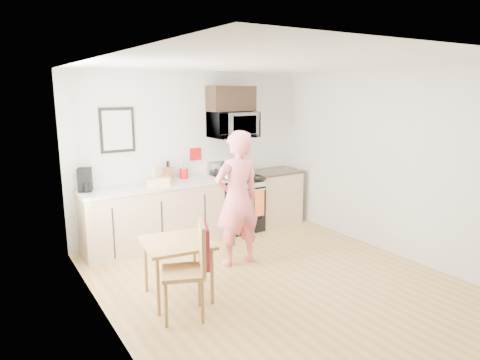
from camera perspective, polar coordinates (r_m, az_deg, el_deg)
floor at (r=5.43m, az=4.91°, el=-13.39°), size 4.60×4.60×0.00m
back_wall at (r=6.96m, az=-6.38°, el=3.44°), size 4.00×0.04×2.60m
front_wall at (r=3.54m, az=28.47°, el=-6.34°), size 4.00×0.04×2.60m
left_wall at (r=4.15m, az=-17.41°, el=-2.87°), size 0.04×4.60×2.60m
right_wall at (r=6.41m, az=19.57°, el=2.09°), size 0.04×4.60×2.60m
ceiling at (r=4.92m, az=5.47°, el=15.14°), size 4.00×4.60×0.04m
window at (r=4.87m, az=-19.63°, el=2.14°), size 0.06×1.40×1.50m
cabinet_left at (r=6.56m, az=-11.36°, el=-4.85°), size 2.10×0.60×0.90m
countertop_left at (r=6.45m, az=-11.53°, el=-0.85°), size 2.14×0.64×0.04m
cabinet_right at (r=7.60m, az=4.52°, el=-2.33°), size 0.84×0.60×0.90m
countertop_right at (r=7.50m, az=4.58°, el=1.15°), size 0.88×0.64×0.04m
range at (r=7.15m, az=-0.52°, el=-3.32°), size 0.76×0.70×1.16m
microwave at (r=7.01m, az=-1.00°, el=7.36°), size 0.76×0.51×0.42m
upper_cabinet at (r=7.03m, az=-1.20°, el=10.80°), size 0.76×0.35×0.40m
wall_art at (r=6.45m, az=-16.06°, el=6.41°), size 0.50×0.04×0.65m
wall_trivet at (r=6.97m, az=-5.95°, el=3.46°), size 0.20×0.02×0.20m
person at (r=5.66m, az=-0.37°, el=-2.53°), size 0.66×0.44×1.81m
dining_table at (r=4.86m, az=-8.39°, el=-8.93°), size 0.72×0.72×0.68m
chair at (r=4.46m, az=-5.81°, el=-10.11°), size 0.59×0.56×1.01m
knife_block at (r=6.74m, az=-9.55°, el=0.86°), size 0.13×0.15×0.21m
utensil_crock at (r=6.82m, az=-7.51°, el=1.49°), size 0.13×0.13×0.39m
fruit_bowl at (r=6.61m, az=-10.05°, el=0.08°), size 0.28×0.28×0.11m
milk_carton at (r=6.48m, az=-11.16°, el=0.58°), size 0.12×0.12×0.26m
coffee_maker at (r=6.29m, az=-19.95°, el=-0.06°), size 0.24×0.29×0.32m
bread_bag at (r=6.33m, az=-10.83°, el=-0.32°), size 0.36×0.25×0.12m
cake at (r=6.95m, az=0.96°, el=0.76°), size 0.30×0.30×0.10m
kettle at (r=7.03m, az=-1.90°, el=1.43°), size 0.21×0.21×0.27m
pot at (r=6.82m, az=-1.44°, el=0.64°), size 0.23×0.38×0.11m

